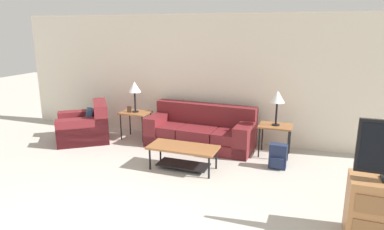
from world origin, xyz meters
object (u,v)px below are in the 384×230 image
(side_table_left, at_px, (136,115))
(coffee_table, at_px, (183,152))
(table_lamp_right, at_px, (277,98))
(table_lamp_left, at_px, (134,88))
(armchair, at_px, (85,127))
(side_table_right, at_px, (275,128))
(backpack, at_px, (278,157))
(couch, at_px, (201,132))

(side_table_left, bearing_deg, coffee_table, -37.25)
(table_lamp_right, bearing_deg, side_table_left, 180.00)
(coffee_table, bearing_deg, table_lamp_right, 41.02)
(coffee_table, bearing_deg, table_lamp_left, 142.75)
(armchair, height_order, side_table_right, armchair)
(table_lamp_left, bearing_deg, table_lamp_right, 0.00)
(armchair, relative_size, side_table_right, 2.34)
(side_table_left, xyz_separation_m, backpack, (3.04, -0.59, -0.32))
(coffee_table, distance_m, table_lamp_right, 1.97)
(side_table_right, relative_size, backpack, 1.39)
(table_lamp_right, bearing_deg, side_table_right, 90.00)
(coffee_table, relative_size, table_lamp_right, 1.79)
(side_table_right, relative_size, table_lamp_left, 0.92)
(armchair, height_order, backpack, armchair)
(armchair, relative_size, coffee_table, 1.20)
(table_lamp_right, bearing_deg, backpack, -77.60)
(coffee_table, height_order, table_lamp_right, table_lamp_right)
(couch, relative_size, armchair, 1.54)
(side_table_left, height_order, backpack, side_table_left)
(coffee_table, relative_size, side_table_right, 1.95)
(couch, xyz_separation_m, table_lamp_left, (-1.46, -0.02, 0.80))
(side_table_left, bearing_deg, table_lamp_right, -0.00)
(armchair, bearing_deg, backpack, -1.90)
(table_lamp_right, relative_size, backpack, 1.51)
(table_lamp_right, height_order, backpack, table_lamp_right)
(couch, distance_m, coffee_table, 1.21)
(coffee_table, bearing_deg, side_table_left, 142.75)
(table_lamp_left, relative_size, backpack, 1.51)
(armchair, xyz_separation_m, table_lamp_right, (3.86, 0.46, 0.82))
(armchair, xyz_separation_m, backpack, (3.99, -0.13, -0.08))
(side_table_right, xyz_separation_m, table_lamp_right, (0.00, -0.00, 0.58))
(side_table_left, relative_size, backpack, 1.39)
(couch, relative_size, table_lamp_right, 3.31)
(couch, xyz_separation_m, side_table_left, (-1.46, -0.02, 0.23))
(table_lamp_left, xyz_separation_m, table_lamp_right, (2.91, 0.00, 0.00))
(backpack, bearing_deg, side_table_left, 168.97)
(table_lamp_right, distance_m, backpack, 1.08)
(couch, bearing_deg, table_lamp_left, -179.18)
(table_lamp_right, bearing_deg, coffee_table, -138.98)
(couch, height_order, armchair, couch)
(coffee_table, height_order, side_table_left, side_table_left)
(couch, bearing_deg, coffee_table, -85.44)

